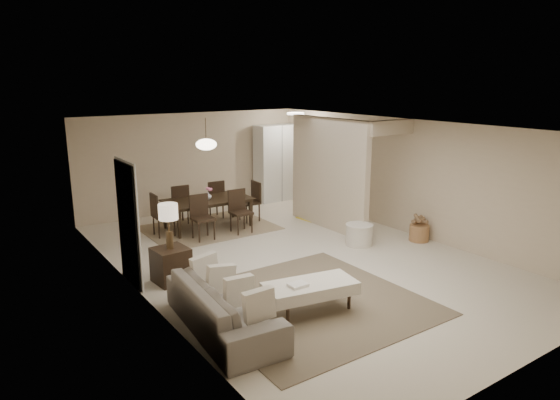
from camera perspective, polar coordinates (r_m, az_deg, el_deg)
floor at (r=9.57m, az=1.87°, el=-6.65°), size 9.00×9.00×0.00m
ceiling at (r=9.01m, az=2.00°, el=8.43°), size 9.00×9.00×0.00m
back_wall at (r=13.04m, az=-9.89°, el=4.33°), size 6.00×0.00×6.00m
left_wall at (r=7.87m, az=-15.97°, el=-2.15°), size 0.00×9.00×9.00m
right_wall at (r=11.22m, az=14.39°, el=2.59°), size 0.00×9.00×9.00m
partition at (r=11.27m, az=5.55°, el=3.01°), size 0.15×2.50×2.50m
doorway at (r=8.49m, az=-16.99°, el=-2.68°), size 0.04×0.90×2.04m
pantry_cabinet at (r=13.91m, az=-0.41°, el=4.27°), size 1.20×0.55×2.10m
flush_light at (r=12.94m, az=1.79°, el=9.85°), size 0.44×0.44×0.05m
living_rug at (r=7.79m, az=3.25°, el=-11.57°), size 3.20×3.20×0.01m
sofa at (r=6.94m, az=-6.48°, el=-11.99°), size 2.33×1.07×0.66m
ottoman_bench at (r=7.30m, az=3.49°, el=-10.09°), size 1.42×0.84×0.48m
side_table at (r=8.60m, az=-12.34°, el=-7.28°), size 0.58×0.58×0.59m
table_lamp at (r=8.34m, az=-12.64°, el=-1.76°), size 0.32×0.32×0.76m
round_pouf at (r=10.36m, az=9.03°, el=-3.95°), size 0.56×0.56×0.43m
wicker_basket at (r=10.90m, az=15.61°, el=-3.65°), size 0.44×0.44×0.34m
dining_rug at (r=11.55m, az=-8.10°, el=-3.15°), size 2.80×2.10×0.01m
dining_table at (r=11.46m, az=-8.15°, el=-1.56°), size 1.96×1.13×0.68m
dining_chairs at (r=11.43m, az=-8.18°, el=-0.90°), size 2.56×1.88×0.95m
vase at (r=11.36m, az=-8.23°, el=0.50°), size 0.20×0.20×0.17m
yellow_mat at (r=12.38m, az=4.21°, el=-1.90°), size 0.98×0.66×0.01m
pendant_light at (r=11.15m, az=-8.43°, el=6.31°), size 0.46×0.46×0.71m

